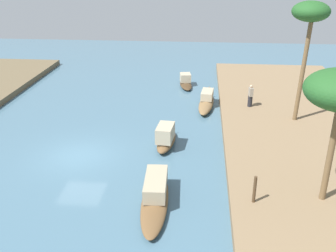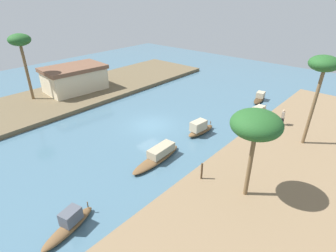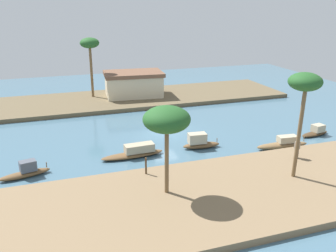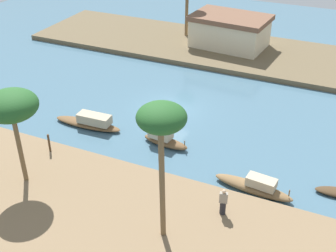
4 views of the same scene
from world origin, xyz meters
name	(u,v)px [view 2 (image 2 of 4)]	position (x,y,z in m)	size (l,w,h in m)	color
river_water	(151,125)	(0.00, 0.00, 0.00)	(67.68, 67.68, 0.00)	#476B7F
riverbank_left	(284,176)	(0.00, -13.52, 0.24)	(40.65, 10.51, 0.48)	#846B4C
riverbank_right	(77,93)	(0.00, 13.52, 0.24)	(40.65, 10.51, 0.48)	brown
sampan_upstream_small	(256,114)	(8.79, -7.24, 0.41)	(4.92, 1.51, 1.13)	brown
sampan_foreground	(69,224)	(-12.86, -5.94, 0.43)	(3.85, 1.69, 1.25)	brown
sampan_near_left_bank	(260,98)	(13.81, -5.42, 0.38)	(3.40, 1.48, 1.06)	#47331E
sampan_midstream	(200,129)	(1.70, -4.83, 0.56)	(3.43, 1.27, 1.41)	brown
sampan_with_red_awning	(158,156)	(-4.21, -4.90, 0.42)	(5.39, 1.43, 1.09)	brown
person_on_near_bank	(283,118)	(7.79, -10.35, 1.23)	(0.48, 0.39, 1.62)	#232328
mooring_post	(202,171)	(-4.47, -9.28, 1.12)	(0.14, 0.14, 1.28)	#4C3823
palm_tree_left_near	(256,125)	(-3.91, -12.38, 5.48)	(3.01, 3.01, 5.90)	brown
palm_tree_left_far	(323,67)	(5.51, -13.17, 7.17)	(2.26, 2.26, 7.58)	brown
palm_tree_right_tall	(20,43)	(-4.89, 15.35, 7.13)	(2.44, 2.44, 7.64)	brown
riverside_building	(75,78)	(0.36, 14.13, 2.09)	(7.97, 5.65, 3.18)	beige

